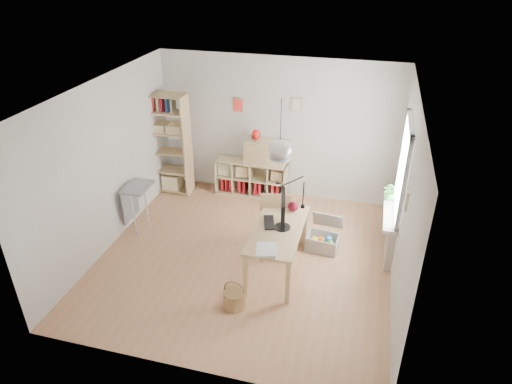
% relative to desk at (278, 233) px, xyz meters
% --- Properties ---
extents(ground, '(4.50, 4.50, 0.00)m').
position_rel_desk_xyz_m(ground, '(-0.55, 0.15, -0.66)').
color(ground, tan).
rests_on(ground, ground).
extents(room_shell, '(4.50, 4.50, 4.50)m').
position_rel_desk_xyz_m(room_shell, '(-0.00, 0.00, 1.34)').
color(room_shell, white).
rests_on(room_shell, ground).
extents(window_unit, '(0.07, 1.16, 1.46)m').
position_rel_desk_xyz_m(window_unit, '(1.68, 0.75, 0.89)').
color(window_unit, white).
rests_on(window_unit, ground).
extents(radiator, '(0.10, 0.80, 0.80)m').
position_rel_desk_xyz_m(radiator, '(1.64, 0.75, -0.26)').
color(radiator, silver).
rests_on(radiator, ground).
extents(windowsill, '(0.22, 1.20, 0.06)m').
position_rel_desk_xyz_m(windowsill, '(1.59, 0.75, 0.17)').
color(windowsill, silver).
rests_on(windowsill, radiator).
extents(desk, '(0.70, 1.50, 0.75)m').
position_rel_desk_xyz_m(desk, '(0.00, 0.00, 0.00)').
color(desk, tan).
rests_on(desk, ground).
extents(cube_shelf, '(1.40, 0.38, 0.72)m').
position_rel_desk_xyz_m(cube_shelf, '(-1.02, 2.23, -0.36)').
color(cube_shelf, beige).
rests_on(cube_shelf, ground).
extents(tall_bookshelf, '(0.80, 0.38, 2.00)m').
position_rel_desk_xyz_m(tall_bookshelf, '(-2.59, 1.95, 0.43)').
color(tall_bookshelf, tan).
rests_on(tall_bookshelf, ground).
extents(side_table, '(0.40, 0.55, 0.85)m').
position_rel_desk_xyz_m(side_table, '(-2.59, 0.50, 0.01)').
color(side_table, gray).
rests_on(side_table, ground).
extents(chair, '(0.57, 0.57, 0.99)m').
position_rel_desk_xyz_m(chair, '(-0.13, 0.42, -0.09)').
color(chair, gray).
rests_on(chair, ground).
extents(wicker_basket, '(0.31, 0.31, 0.43)m').
position_rel_desk_xyz_m(wicker_basket, '(-0.39, -0.95, -0.52)').
color(wicker_basket, '#A5764A').
rests_on(wicker_basket, ground).
extents(storage_chest, '(0.57, 0.62, 0.54)m').
position_rel_desk_xyz_m(storage_chest, '(0.62, 0.74, -0.48)').
color(storage_chest, silver).
rests_on(storage_chest, ground).
extents(monitor, '(0.24, 0.60, 0.52)m').
position_rel_desk_xyz_m(monitor, '(0.06, 0.03, 0.39)').
color(monitor, black).
rests_on(monitor, desk).
extents(keyboard, '(0.25, 0.42, 0.02)m').
position_rel_desk_xyz_m(keyboard, '(-0.16, 0.10, 0.10)').
color(keyboard, black).
rests_on(keyboard, desk).
extents(task_lamp, '(0.46, 0.17, 0.49)m').
position_rel_desk_xyz_m(task_lamp, '(0.03, 0.61, 0.42)').
color(task_lamp, black).
rests_on(task_lamp, desk).
extents(yarn_ball, '(0.16, 0.16, 0.16)m').
position_rel_desk_xyz_m(yarn_ball, '(0.13, 0.53, 0.17)').
color(yarn_ball, '#450911').
rests_on(yarn_ball, desk).
extents(paper_tray, '(0.33, 0.38, 0.03)m').
position_rel_desk_xyz_m(paper_tray, '(-0.04, -0.59, 0.11)').
color(paper_tray, silver).
rests_on(paper_tray, desk).
extents(drawer_chest, '(0.82, 0.42, 0.45)m').
position_rel_desk_xyz_m(drawer_chest, '(-0.71, 2.19, 0.29)').
color(drawer_chest, beige).
rests_on(drawer_chest, cube_shelf).
extents(red_vase, '(0.17, 0.17, 0.20)m').
position_rel_desk_xyz_m(red_vase, '(-0.91, 2.19, 0.62)').
color(red_vase, maroon).
rests_on(red_vase, drawer_chest).
extents(potted_plant, '(0.28, 0.24, 0.30)m').
position_rel_desk_xyz_m(potted_plant, '(1.57, 1.10, 0.35)').
color(potted_plant, '#2A6F29').
rests_on(potted_plant, windowsill).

